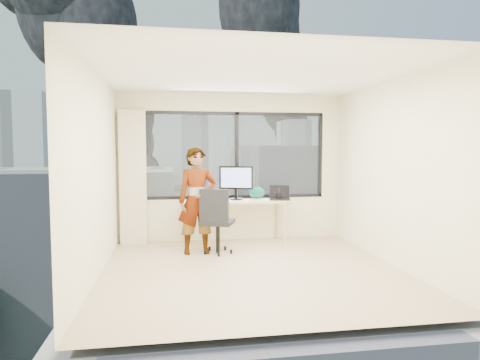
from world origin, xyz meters
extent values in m
cube|color=tan|center=(0.00, 0.00, 0.00)|extent=(4.00, 4.00, 0.01)
cube|color=white|center=(0.00, 0.00, 2.60)|extent=(4.00, 4.00, 0.01)
cube|color=beige|center=(0.00, -2.00, 1.30)|extent=(4.00, 0.01, 2.60)
cube|color=beige|center=(-2.00, 0.00, 1.30)|extent=(0.01, 4.00, 2.60)
cube|color=beige|center=(2.00, 0.00, 1.30)|extent=(0.01, 4.00, 2.60)
cube|color=beige|center=(-1.72, 1.88, 1.15)|extent=(0.45, 0.14, 2.30)
cube|color=beige|center=(0.00, 1.66, 0.38)|extent=(1.80, 0.60, 0.75)
imported|color=#2D2D33|center=(-0.67, 1.03, 0.83)|extent=(0.64, 0.46, 1.66)
cube|color=white|center=(-0.47, 1.87, 0.78)|extent=(0.32, 0.28, 0.07)
cube|color=black|center=(-0.44, 1.56, 0.76)|extent=(0.11, 0.07, 0.01)
cylinder|color=black|center=(0.80, 1.64, 0.80)|extent=(0.09, 0.09, 0.11)
ellipsoid|color=#0D5241|center=(0.44, 1.82, 0.86)|extent=(0.28, 0.15, 0.22)
cube|color=#515B3D|center=(0.00, 120.00, -14.00)|extent=(400.00, 400.00, 0.04)
cube|color=#EFE8C8|center=(-9.00, 30.00, -7.00)|extent=(16.00, 12.00, 14.00)
cube|color=white|center=(12.00, 38.00, -6.00)|extent=(14.00, 13.00, 16.00)
cube|color=silver|center=(-35.00, 95.00, 0.00)|extent=(14.00, 14.00, 28.00)
cube|color=silver|center=(8.00, 120.00, 1.00)|extent=(13.00, 13.00, 30.00)
cube|color=silver|center=(45.00, 140.00, -1.00)|extent=(15.00, 15.00, 26.00)
cube|color=silver|center=(-60.00, 150.00, -3.00)|extent=(16.00, 14.00, 22.00)
ellipsoid|color=slate|center=(-120.00, 320.00, -14.00)|extent=(288.00, 216.00, 90.00)
ellipsoid|color=slate|center=(100.00, 320.00, -14.00)|extent=(300.00, 220.00, 96.00)
camera|label=1|loc=(-1.04, -5.45, 1.63)|focal=31.20mm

